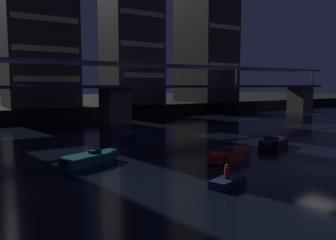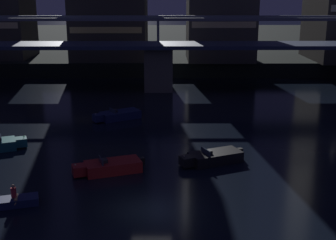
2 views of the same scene
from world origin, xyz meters
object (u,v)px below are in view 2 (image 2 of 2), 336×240
(speedboat_mid_left, at_px, (110,167))
(speedboat_far_left, at_px, (213,157))
(river_bridge, at_px, (159,55))
(speedboat_near_center, at_px, (118,115))
(dinghy_with_paddler, at_px, (16,201))

(speedboat_mid_left, distance_m, speedboat_far_left, 7.77)
(river_bridge, xyz_separation_m, speedboat_near_center, (-3.88, -14.59, -4.13))
(river_bridge, relative_size, speedboat_near_center, 20.12)
(speedboat_far_left, bearing_deg, speedboat_mid_left, -166.09)
(river_bridge, height_order, dinghy_with_paddler, river_bridge)
(river_bridge, bearing_deg, speedboat_near_center, -104.91)
(speedboat_mid_left, xyz_separation_m, dinghy_with_paddler, (-5.06, -5.22, -0.14))
(river_bridge, height_order, speedboat_near_center, river_bridge)
(speedboat_mid_left, distance_m, dinghy_with_paddler, 7.27)
(river_bridge, bearing_deg, speedboat_mid_left, -96.16)
(speedboat_near_center, relative_size, speedboat_far_left, 0.96)
(speedboat_near_center, relative_size, speedboat_mid_left, 0.95)
(dinghy_with_paddler, bearing_deg, speedboat_far_left, 29.33)
(speedboat_far_left, relative_size, dinghy_with_paddler, 1.80)
(dinghy_with_paddler, bearing_deg, river_bridge, 76.47)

